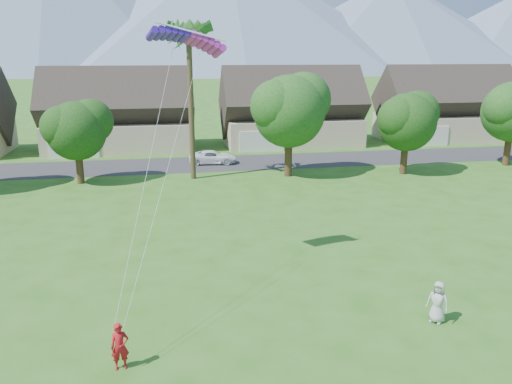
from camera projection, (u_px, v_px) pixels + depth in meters
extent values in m
cube|color=#2D2D30|center=(211.00, 164.00, 47.21)|extent=(90.00, 7.00, 0.01)
imported|color=#B1141B|center=(120.00, 347.00, 16.34)|extent=(0.64, 0.46, 1.63)
imported|color=#B4B5B0|center=(438.00, 302.00, 19.21)|extent=(0.96, 0.97, 1.69)
imported|color=white|center=(213.00, 157.00, 47.07)|extent=(4.66, 2.55, 1.24)
cone|color=slate|center=(55.00, 0.00, 242.76)|extent=(190.00, 190.00, 70.00)
cone|color=slate|center=(228.00, 11.00, 258.25)|extent=(240.00, 240.00, 62.00)
cone|color=slate|center=(390.00, 25.00, 275.12)|extent=(200.00, 200.00, 50.00)
cube|color=beige|center=(120.00, 136.00, 53.81)|extent=(15.00, 8.00, 3.00)
cube|color=#382D28|center=(118.00, 105.00, 52.93)|extent=(15.75, 8.15, 8.15)
cube|color=silver|center=(74.00, 147.00, 49.36)|extent=(4.80, 0.12, 2.20)
cube|color=beige|center=(291.00, 131.00, 57.04)|extent=(15.00, 8.00, 3.00)
cube|color=#382D28|center=(292.00, 102.00, 56.15)|extent=(15.75, 8.15, 8.15)
cube|color=silver|center=(262.00, 142.00, 52.58)|extent=(4.80, 0.12, 2.20)
cube|color=beige|center=(444.00, 127.00, 60.26)|extent=(15.00, 8.00, 3.00)
cube|color=#382D28|center=(447.00, 99.00, 59.37)|extent=(15.75, 8.15, 8.15)
cube|color=silver|center=(428.00, 136.00, 55.80)|extent=(4.80, 0.12, 2.20)
cylinder|color=#47301C|center=(80.00, 170.00, 39.84)|extent=(0.56, 0.56, 2.18)
sphere|color=#214916|center=(76.00, 131.00, 39.00)|extent=(4.62, 4.62, 4.62)
cylinder|color=#47301C|center=(288.00, 160.00, 42.16)|extent=(0.62, 0.62, 2.82)
sphere|color=#214916|center=(289.00, 112.00, 41.07)|extent=(5.98, 5.98, 5.98)
cylinder|color=#47301C|center=(404.00, 161.00, 42.98)|extent=(0.58, 0.58, 2.30)
sphere|color=#214916|center=(407.00, 122.00, 42.09)|extent=(4.90, 4.90, 4.90)
cylinder|color=#47301C|center=(507.00, 152.00, 46.23)|extent=(0.60, 0.60, 2.56)
cylinder|color=#4C3D26|center=(191.00, 106.00, 40.04)|extent=(0.44, 0.44, 12.00)
sphere|color=#286021|center=(188.00, 23.00, 38.35)|extent=(3.00, 3.00, 3.00)
cube|color=#3E17AD|center=(168.00, 37.00, 21.20)|extent=(1.80, 1.33, 0.50)
cube|color=#C324AF|center=(206.00, 37.00, 21.47)|extent=(1.80, 1.33, 0.50)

